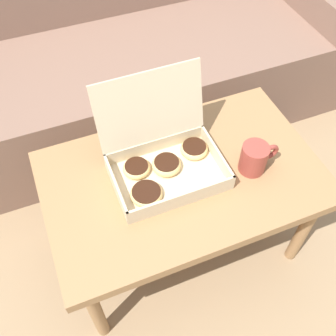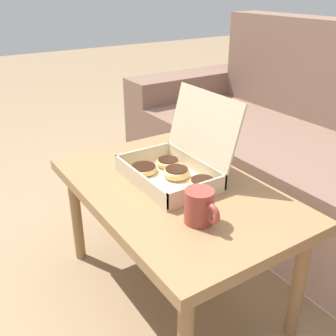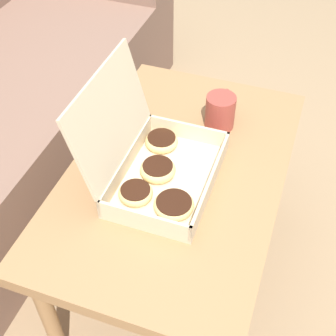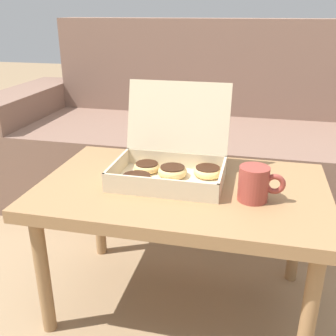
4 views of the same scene
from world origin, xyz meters
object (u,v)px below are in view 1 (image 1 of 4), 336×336
(couch, at_px, (110,59))
(coffee_table, at_px, (183,184))
(coffee_mug, at_px, (255,158))
(pastry_box, at_px, (162,158))

(couch, xyz_separation_m, coffee_table, (0.00, -0.89, 0.10))
(coffee_table, relative_size, coffee_mug, 6.81)
(couch, bearing_deg, coffee_mug, -76.62)
(pastry_box, bearing_deg, couch, 86.34)
(pastry_box, relative_size, coffee_mug, 2.64)
(couch, height_order, pastry_box, couch)
(pastry_box, distance_m, coffee_mug, 0.30)
(coffee_table, relative_size, pastry_box, 2.58)
(coffee_table, bearing_deg, pastry_box, 136.27)
(couch, xyz_separation_m, pastry_box, (-0.05, -0.84, 0.21))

